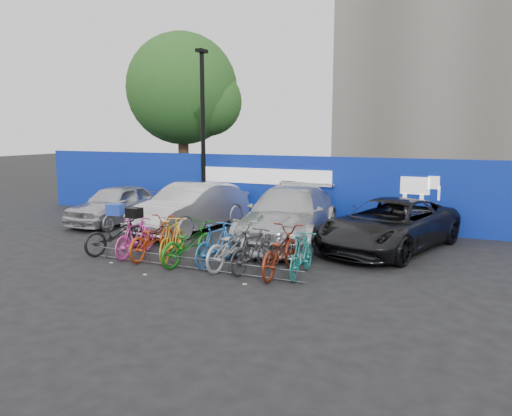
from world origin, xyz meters
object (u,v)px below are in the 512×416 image
Objects in this scene: bike_0 at (116,234)px; bike_8 at (280,251)px; bike_5 at (216,244)px; car_2 at (289,215)px; car_0 at (117,204)px; bike_2 at (152,238)px; car_1 at (191,207)px; bike_3 at (172,239)px; bike_1 at (135,237)px; bike_7 at (252,250)px; tree at (187,92)px; bike_4 at (189,243)px; bike_rack at (193,263)px; lamppost at (203,130)px; car_3 at (390,225)px; bike_9 at (302,255)px; bike_6 at (232,245)px.

bike_0 is 4.81m from bike_8.
car_2 is at bearing -96.54° from bike_5.
car_2 is (6.62, -0.22, 0.11)m from car_0.
bike_5 is at bearing -179.65° from bike_2.
car_0 is 0.85× the size of car_1.
car_0 is 2.23× the size of bike_3.
car_2 is 4.14m from bike_2.
bike_1 reaches higher than bike_7.
car_1 is at bearing -57.33° from tree.
tree is 3.99× the size of bike_4.
car_2 is at bearing -104.14° from bike_4.
bike_4 reaches higher than bike_rack.
bike_4 is at bearing -119.29° from car_2.
bike_3 is (5.82, -10.10, -4.53)m from tree.
bike_1 is 0.86× the size of bike_2.
car_0 is at bearing -16.38° from bike_7.
lamppost is 5.31m from car_2.
bike_3 is (1.85, -0.07, 0.03)m from bike_0.
bike_rack is at bearing 139.17° from bike_4.
bike_2 is 1.86m from bike_5.
bike_8 is at bearing 164.49° from bike_3.
lamppost is at bearing -74.92° from bike_2.
car_0 is at bearing -80.32° from tree.
car_3 is (9.53, -0.06, 0.01)m from car_0.
tree is at bearing 100.31° from car_0.
car_3 is 7.48m from bike_0.
bike_3 is at bearing 10.75° from bike_5.
bike_0 is 2.39m from bike_4.
bike_1 is 1.03× the size of bike_9.
car_3 is at bearing -158.93° from bike_3.
bike_rack is 3.37× the size of bike_9.
tree is at bearing 131.78° from car_2.
bike_2 is at bearing -2.40° from bike_8.
bike_6 is (1.69, 0.05, -0.01)m from bike_3.
bike_9 is (5.01, -3.42, -0.28)m from car_1.
bike_4 is 2.42m from bike_8.
car_0 is 7.86m from bike_7.
car_1 is at bearing 122.07° from bike_rack.
bike_2 is 4.10m from bike_9.
bike_4 is 1.12× the size of bike_5.
bike_9 is (4.10, -0.01, -0.02)m from bike_2.
car_3 reaches higher than bike_0.
bike_0 is 3.07m from bike_5.
bike_4 is at bearing 176.58° from bike_1.
car_0 is at bearing -20.13° from bike_6.
car_2 is at bearing -124.64° from bike_0.
bike_0 is at bearing -12.37° from bike_1.
bike_3 is (1.56, -3.45, -0.24)m from car_1.
bike_rack is at bearing -35.10° from car_0.
bike_5 reaches higher than bike_rack.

